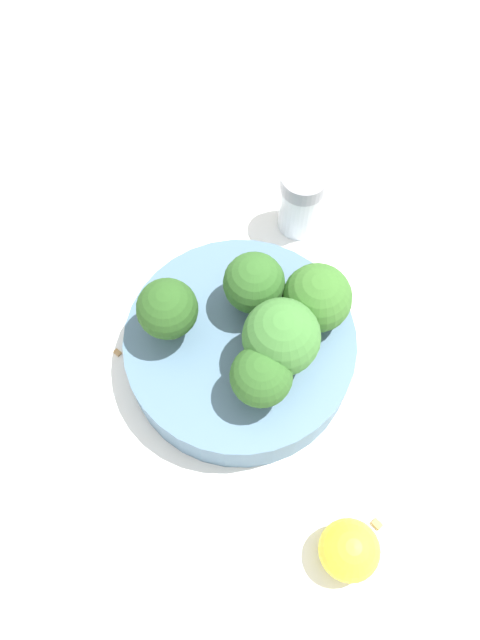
{
  "coord_description": "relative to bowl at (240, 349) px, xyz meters",
  "views": [
    {
      "loc": [
        0.19,
        0.06,
        0.49
      ],
      "look_at": [
        0.0,
        0.0,
        0.08
      ],
      "focal_mm": 35.0,
      "sensor_mm": 36.0,
      "label": 1
    }
  ],
  "objects": [
    {
      "name": "broccoli_floret_1",
      "position": [
        -0.04,
        0.05,
        0.05
      ],
      "size": [
        0.05,
        0.05,
        0.06
      ],
      "color": "#7A9E5B",
      "rests_on": "bowl"
    },
    {
      "name": "pepper_shaker",
      "position": [
        -0.15,
        0.01,
        0.01
      ],
      "size": [
        0.04,
        0.04,
        0.07
      ],
      "color": "silver",
      "rests_on": "ground_plane"
    },
    {
      "name": "broccoli_floret_3",
      "position": [
        0.01,
        -0.05,
        0.06
      ],
      "size": [
        0.05,
        0.05,
        0.06
      ],
      "color": "#8EB770",
      "rests_on": "bowl"
    },
    {
      "name": "almond_crumb_0",
      "position": [
        0.03,
        -0.1,
        -0.02
      ],
      "size": [
        0.01,
        0.01,
        0.01
      ],
      "primitive_type": "cube",
      "rotation": [
        0.0,
        0.0,
        1.18
      ],
      "color": "#AD7F4C",
      "rests_on": "ground_plane"
    },
    {
      "name": "almond_crumb_1",
      "position": [
        0.1,
        0.14,
        -0.02
      ],
      "size": [
        0.01,
        0.01,
        0.01
      ],
      "primitive_type": "cube",
      "rotation": [
        0.0,
        0.0,
        1.09
      ],
      "color": "#AD7F4C",
      "rests_on": "ground_plane"
    },
    {
      "name": "bowl",
      "position": [
        0.0,
        0.0,
        0.0
      ],
      "size": [
        0.19,
        0.19,
        0.04
      ],
      "primitive_type": "cylinder",
      "color": "slate",
      "rests_on": "ground_plane"
    },
    {
      "name": "broccoli_floret_4",
      "position": [
        -0.03,
        -0.0,
        0.05
      ],
      "size": [
        0.05,
        0.05,
        0.06
      ],
      "color": "#84AD66",
      "rests_on": "bowl"
    },
    {
      "name": "lemon_wedge",
      "position": [
        0.12,
        0.12,
        0.0
      ],
      "size": [
        0.04,
        0.04,
        0.04
      ],
      "primitive_type": "sphere",
      "color": "yellow",
      "rests_on": "ground_plane"
    },
    {
      "name": "broccoli_floret_0",
      "position": [
        0.04,
        0.03,
        0.05
      ],
      "size": [
        0.05,
        0.05,
        0.06
      ],
      "color": "#8EB770",
      "rests_on": "bowl"
    },
    {
      "name": "broccoli_floret_2",
      "position": [
        0.01,
        0.03,
        0.06
      ],
      "size": [
        0.06,
        0.06,
        0.07
      ],
      "color": "#8EB770",
      "rests_on": "bowl"
    },
    {
      "name": "ground_plane",
      "position": [
        0.0,
        0.0,
        -0.02
      ],
      "size": [
        3.0,
        3.0,
        0.0
      ],
      "primitive_type": "plane",
      "color": "white"
    }
  ]
}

